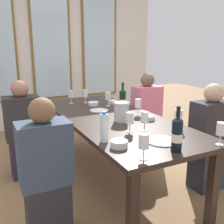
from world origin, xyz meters
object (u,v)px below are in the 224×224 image
object	(u,v)px
water_bottle	(104,128)
wine_glass_5	(85,94)
tasting_bowl_0	(119,144)
wine_glass_8	(71,95)
tasting_bowl_1	(113,102)
seated_person_3	(209,140)
wine_glass_2	(138,104)
tasting_bowl_2	(148,118)
white_plate_0	(162,141)
wine_bottle_0	(177,134)
white_plate_1	(99,110)
seated_person_1	(146,115)
dining_table	(111,122)
seated_person_2	(46,174)
wine_glass_7	(130,118)
wine_bottle_1	(123,100)
wine_glass_6	(145,118)
tasting_bowl_3	(93,104)
wine_glass_4	(144,142)
wine_glass_1	(221,130)
seated_person_0	(23,132)
metal_pitcher	(121,112)
wine_glass_3	(178,116)
wine_glass_0	(108,97)

from	to	relation	value
water_bottle	wine_glass_5	size ratio (longest dim) A/B	1.38
tasting_bowl_0	wine_glass_8	distance (m)	1.64
tasting_bowl_1	seated_person_3	world-z (taller)	seated_person_3
wine_glass_2	tasting_bowl_2	bearing A→B (deg)	-94.65
white_plate_0	wine_bottle_0	bearing A→B (deg)	-98.51
white_plate_1	wine_glass_8	xyz separation A→B (m)	(-0.16, 0.53, 0.11)
wine_bottle_0	seated_person_1	distance (m)	1.86
dining_table	wine_glass_2	distance (m)	0.35
white_plate_1	seated_person_2	world-z (taller)	seated_person_2
white_plate_1	seated_person_2	distance (m)	1.19
water_bottle	wine_glass_7	size ratio (longest dim) A/B	1.38
white_plate_0	seated_person_3	bearing A→B (deg)	18.76
water_bottle	seated_person_3	bearing A→B (deg)	3.51
wine_bottle_1	wine_glass_6	size ratio (longest dim) A/B	1.86
wine_bottle_1	wine_glass_2	world-z (taller)	wine_bottle_1
tasting_bowl_0	wine_glass_7	size ratio (longest dim) A/B	0.73
tasting_bowl_3	wine_glass_4	distance (m)	1.69
white_plate_1	wine_glass_4	world-z (taller)	wine_glass_4
white_plate_1	water_bottle	bearing A→B (deg)	-111.53
wine_glass_2	wine_glass_4	bearing A→B (deg)	-120.26
tasting_bowl_2	seated_person_2	xyz separation A→B (m)	(-1.10, -0.28, -0.24)
dining_table	wine_glass_1	distance (m)	1.18
dining_table	wine_glass_6	distance (m)	0.61
seated_person_0	tasting_bowl_2	bearing A→B (deg)	-37.27
metal_pitcher	wine_bottle_1	world-z (taller)	wine_bottle_1
wine_bottle_1	water_bottle	size ratio (longest dim) A/B	1.35
dining_table	seated_person_0	world-z (taller)	seated_person_0
water_bottle	seated_person_3	distance (m)	1.26
wine_glass_4	wine_glass_3	bearing A→B (deg)	32.91
wine_glass_8	wine_glass_0	bearing A→B (deg)	-44.13
white_plate_1	dining_table	bearing A→B (deg)	-86.18
wine_bottle_0	wine_glass_3	bearing A→B (deg)	48.48
wine_bottle_0	wine_glass_2	xyz separation A→B (m)	(0.30, 0.99, -0.01)
white_plate_1	seated_person_1	bearing A→B (deg)	18.58
white_plate_1	seated_person_1	xyz separation A→B (m)	(0.85, 0.29, -0.22)
wine_glass_8	seated_person_3	bearing A→B (deg)	-54.07
water_bottle	seated_person_2	distance (m)	0.56
wine_glass_1	wine_glass_8	world-z (taller)	same
metal_pitcher	wine_glass_1	size ratio (longest dim) A/B	1.09
white_plate_1	tasting_bowl_1	size ratio (longest dim) A/B	1.73
white_plate_0	wine_glass_5	size ratio (longest dim) A/B	1.44
wine_glass_0	wine_glass_4	bearing A→B (deg)	-107.51
seated_person_3	white_plate_1	bearing A→B (deg)	134.59
metal_pitcher	seated_person_0	xyz separation A→B (m)	(-0.84, 0.76, -0.31)
wine_glass_3	seated_person_0	world-z (taller)	seated_person_0
wine_glass_6	wine_glass_7	world-z (taller)	same
white_plate_1	tasting_bowl_0	size ratio (longest dim) A/B	1.64
metal_pitcher	tasting_bowl_0	size ratio (longest dim) A/B	1.49
dining_table	wine_bottle_1	xyz separation A→B (m)	(0.23, 0.18, 0.20)
tasting_bowl_3	wine_glass_6	world-z (taller)	wine_glass_6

